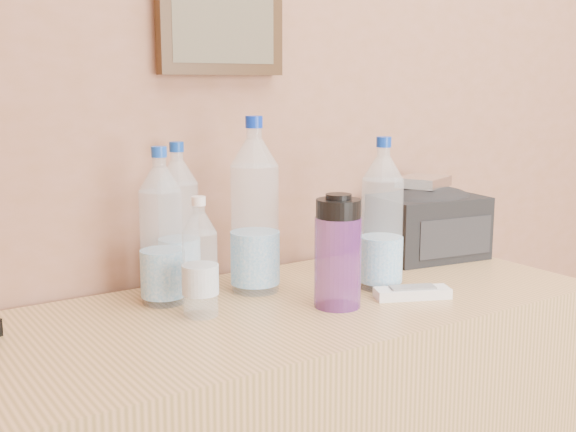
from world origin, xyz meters
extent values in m
plane|color=#A36F5C|center=(0.00, 2.00, 1.35)|extent=(4.00, 0.00, 4.00)
cylinder|color=silver|center=(-0.76, 1.85, 0.96)|extent=(0.09, 0.09, 0.28)
cylinder|color=#1345B9|center=(-0.76, 1.85, 1.12)|extent=(0.03, 0.03, 0.02)
cylinder|color=white|center=(-0.68, 1.93, 0.96)|extent=(0.09, 0.09, 0.28)
cylinder|color=#0E3B9F|center=(-0.68, 1.93, 1.13)|extent=(0.03, 0.03, 0.02)
cylinder|color=silver|center=(-0.55, 1.82, 0.98)|extent=(0.10, 0.10, 0.33)
cylinder|color=#082AAE|center=(-0.55, 1.82, 1.18)|extent=(0.04, 0.04, 0.02)
cylinder|color=silver|center=(-0.32, 1.69, 0.96)|extent=(0.09, 0.09, 0.29)
cylinder|color=#0B34AA|center=(-0.32, 1.69, 1.14)|extent=(0.03, 0.03, 0.02)
cylinder|color=silver|center=(-0.73, 1.74, 0.92)|extent=(0.07, 0.07, 0.20)
cylinder|color=silver|center=(-0.73, 1.74, 1.04)|extent=(0.03, 0.03, 0.02)
cylinder|color=#692B8C|center=(-0.48, 1.64, 0.91)|extent=(0.09, 0.09, 0.18)
cylinder|color=black|center=(-0.48, 1.64, 1.02)|extent=(0.09, 0.09, 0.05)
cube|color=silver|center=(-0.31, 1.60, 0.83)|extent=(0.16, 0.11, 0.02)
cube|color=silver|center=(-0.03, 1.87, 1.01)|extent=(0.15, 0.14, 0.03)
camera|label=1|loc=(-1.32, 0.53, 1.26)|focal=45.00mm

